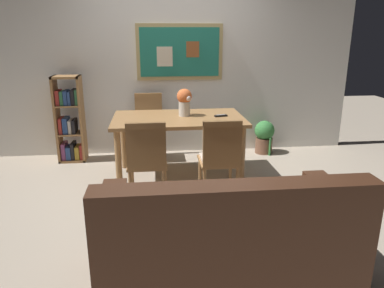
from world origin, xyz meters
name	(u,v)px	position (x,y,z in m)	size (l,w,h in m)	color
ground_plane	(184,193)	(0.00, 0.00, 0.00)	(12.00, 12.00, 0.00)	tan
wall_back_with_painting	(174,63)	(0.00, 1.57, 1.30)	(5.20, 0.14, 2.60)	silver
dining_table	(179,125)	(-0.02, 0.49, 0.66)	(1.55, 0.94, 0.76)	#9E7042
dining_chair_near_right	(220,155)	(0.35, -0.29, 0.54)	(0.40, 0.41, 0.91)	#9E7042
dining_chair_far_left	(149,121)	(-0.38, 1.28, 0.54)	(0.40, 0.41, 0.91)	#9E7042
dining_chair_near_left	(147,157)	(-0.39, -0.28, 0.54)	(0.40, 0.41, 0.91)	#9E7042
leather_couch	(227,239)	(0.18, -1.49, 0.31)	(1.80, 0.84, 0.84)	#472819
bookshelf	(70,123)	(-1.45, 1.26, 0.54)	(0.36, 0.28, 1.18)	#9E7042
potted_ivy	(264,136)	(1.31, 1.29, 0.26)	(0.29, 0.29, 0.52)	brown
flower_vase	(184,100)	(0.06, 0.56, 0.94)	(0.19, 0.20, 0.33)	beige
tv_remote	(221,116)	(0.49, 0.47, 0.77)	(0.16, 0.08, 0.02)	black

